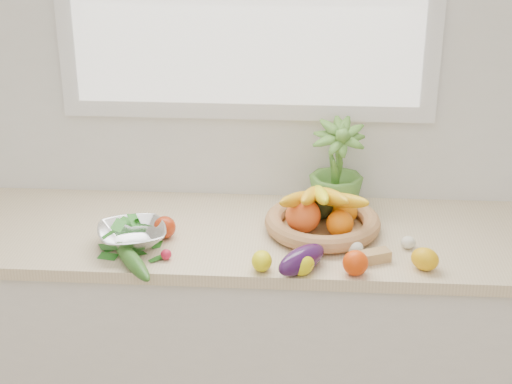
# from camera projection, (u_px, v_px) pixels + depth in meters

# --- Properties ---
(back_wall) EXTENTS (4.50, 0.02, 2.70)m
(back_wall) POSITION_uv_depth(u_px,v_px,m) (248.00, 75.00, 2.71)
(back_wall) COLOR white
(back_wall) RESTS_ON ground
(counter_cabinet) EXTENTS (2.20, 0.58, 0.86)m
(counter_cabinet) POSITION_uv_depth(u_px,v_px,m) (242.00, 348.00, 2.80)
(counter_cabinet) COLOR silver
(counter_cabinet) RESTS_ON ground
(countertop) EXTENTS (2.24, 0.62, 0.04)m
(countertop) POSITION_uv_depth(u_px,v_px,m) (242.00, 236.00, 2.62)
(countertop) COLOR beige
(countertop) RESTS_ON counter_cabinet
(orange_loose) EXTENTS (0.10, 0.10, 0.08)m
(orange_loose) POSITION_uv_depth(u_px,v_px,m) (355.00, 263.00, 2.33)
(orange_loose) COLOR #E03D07
(orange_loose) RESTS_ON countertop
(lemon_a) EXTENTS (0.07, 0.08, 0.06)m
(lemon_a) POSITION_uv_depth(u_px,v_px,m) (262.00, 261.00, 2.36)
(lemon_a) COLOR yellow
(lemon_a) RESTS_ON countertop
(lemon_b) EXTENTS (0.10, 0.11, 0.07)m
(lemon_b) POSITION_uv_depth(u_px,v_px,m) (302.00, 264.00, 2.33)
(lemon_b) COLOR yellow
(lemon_b) RESTS_ON countertop
(lemon_c) EXTENTS (0.11, 0.11, 0.07)m
(lemon_c) POSITION_uv_depth(u_px,v_px,m) (425.00, 259.00, 2.36)
(lemon_c) COLOR #ECA90C
(lemon_c) RESTS_ON countertop
(apple) EXTENTS (0.09, 0.09, 0.07)m
(apple) POSITION_uv_depth(u_px,v_px,m) (165.00, 227.00, 2.56)
(apple) COLOR #AE2D0D
(apple) RESTS_ON countertop
(ginger) EXTENTS (0.12, 0.09, 0.04)m
(ginger) POSITION_uv_depth(u_px,v_px,m) (372.00, 257.00, 2.41)
(ginger) COLOR tan
(ginger) RESTS_ON countertop
(garlic_a) EXTENTS (0.05, 0.05, 0.04)m
(garlic_a) POSITION_uv_depth(u_px,v_px,m) (408.00, 242.00, 2.49)
(garlic_a) COLOR silver
(garlic_a) RESTS_ON countertop
(garlic_b) EXTENTS (0.05, 0.05, 0.04)m
(garlic_b) POSITION_uv_depth(u_px,v_px,m) (306.00, 224.00, 2.62)
(garlic_b) COLOR white
(garlic_b) RESTS_ON countertop
(garlic_c) EXTENTS (0.05, 0.05, 0.04)m
(garlic_c) POSITION_uv_depth(u_px,v_px,m) (355.00, 248.00, 2.45)
(garlic_c) COLOR white
(garlic_c) RESTS_ON countertop
(eggplant) EXTENTS (0.18, 0.20, 0.08)m
(eggplant) POSITION_uv_depth(u_px,v_px,m) (302.00, 260.00, 2.35)
(eggplant) COLOR #31103D
(eggplant) RESTS_ON countertop
(cucumber) EXTENTS (0.19, 0.26, 0.05)m
(cucumber) POSITION_uv_depth(u_px,v_px,m) (132.00, 261.00, 2.37)
(cucumber) COLOR #215017
(cucumber) RESTS_ON countertop
(radish) EXTENTS (0.04, 0.04, 0.03)m
(radish) POSITION_uv_depth(u_px,v_px,m) (166.00, 254.00, 2.42)
(radish) COLOR #BB1734
(radish) RESTS_ON countertop
(potted_herb) EXTENTS (0.20, 0.20, 0.34)m
(potted_herb) POSITION_uv_depth(u_px,v_px,m) (337.00, 167.00, 2.70)
(potted_herb) COLOR #508530
(potted_herb) RESTS_ON countertop
(fruit_basket) EXTENTS (0.43, 0.43, 0.19)m
(fruit_basket) POSITION_uv_depth(u_px,v_px,m) (322.00, 216.00, 2.59)
(fruit_basket) COLOR #B0844E
(fruit_basket) RESTS_ON countertop
(colander_with_spinach) EXTENTS (0.28, 0.28, 0.12)m
(colander_with_spinach) POSITION_uv_depth(u_px,v_px,m) (132.00, 231.00, 2.48)
(colander_with_spinach) COLOR silver
(colander_with_spinach) RESTS_ON countertop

